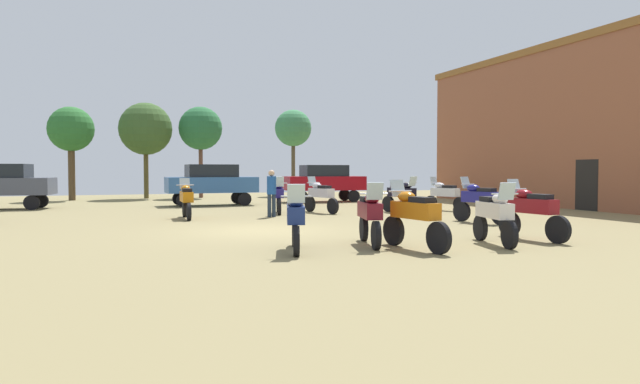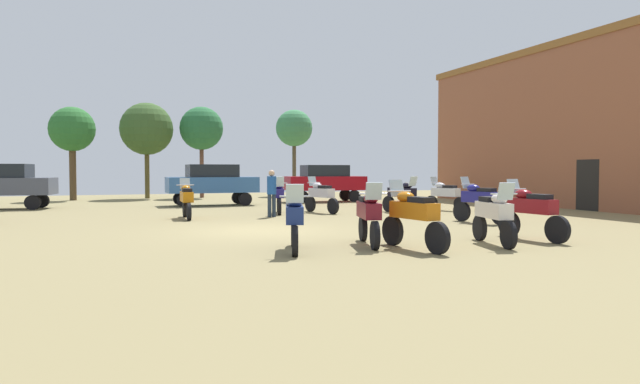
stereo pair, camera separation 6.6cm
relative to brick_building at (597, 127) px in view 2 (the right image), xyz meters
The scene contains 21 objects.
ground_plane 19.09m from the brick_building, 164.26° to the right, with size 44.00×52.00×0.02m.
brick_building is the anchor object (origin of this frame).
motorcycle_1 19.01m from the brick_building, 151.27° to the right, with size 0.78×2.10×1.46m.
motorcycle_3 11.51m from the brick_building, behind, with size 0.77×2.19×1.49m.
motorcycle_4 20.78m from the brick_building, 153.12° to the right, with size 0.80×2.01×1.45m.
motorcycle_5 19.73m from the brick_building, behind, with size 0.62×2.17×1.44m.
motorcycle_6 14.41m from the brick_building, behind, with size 0.79×2.18×1.47m.
motorcycle_7 17.20m from the brick_building, 144.05° to the right, with size 0.75×2.12×1.46m.
motorcycle_8 12.42m from the brick_building, 153.18° to the right, with size 0.77×2.21×1.51m.
motorcycle_9 16.08m from the brick_building, behind, with size 0.76×2.07×1.48m.
motorcycle_10 9.13m from the brick_building, behind, with size 0.83×2.10×1.44m.
motorcycle_11 18.95m from the brick_building, 147.86° to the right, with size 0.65×2.22×1.51m.
motorcycle_13 15.86m from the brick_building, 142.14° to the right, with size 0.62×2.18×1.50m.
car_1 18.83m from the brick_building, 158.82° to the left, with size 4.34×1.91×2.00m.
car_2 13.80m from the brick_building, 145.00° to the left, with size 4.38×2.00×2.00m.
car_3 27.67m from the brick_building, 164.66° to the left, with size 4.51×2.38×2.00m.
person_1 16.73m from the brick_building, behind, with size 0.35×0.35×1.73m.
tree_1 27.91m from the brick_building, 149.61° to the left, with size 2.53×2.53×5.33m.
tree_2 18.64m from the brick_building, 123.81° to the left, with size 2.48×2.48×5.82m.
tree_3 22.25m from the brick_building, 138.69° to the left, with size 2.69×2.69×5.69m.
tree_4 24.90m from the brick_building, 143.36° to the left, with size 3.17×3.17×5.82m.
Camera 2 is at (-3.92, -15.39, 1.75)m, focal length 31.13 mm.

